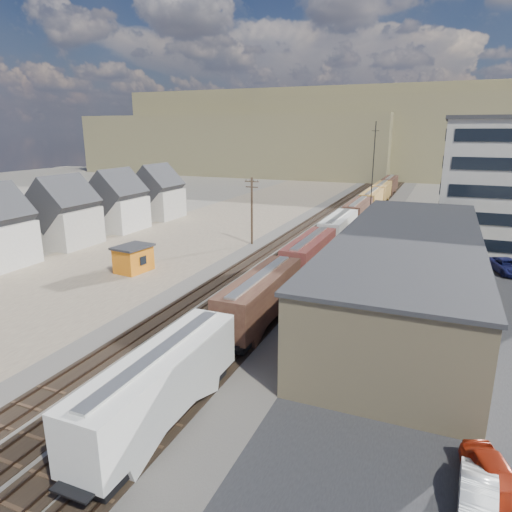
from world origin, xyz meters
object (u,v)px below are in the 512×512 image
at_px(maintenance_shed, 133,258).
at_px(parked_car_white, 478,498).
at_px(parked_car_blue, 507,266).
at_px(freight_train, 349,219).
at_px(utility_pole_north, 252,209).
at_px(parked_car_red, 495,479).

bearing_deg(maintenance_shed, parked_car_white, -33.09).
bearing_deg(parked_car_blue, freight_train, 129.03).
xyz_separation_m(utility_pole_north, maintenance_shed, (-7.89, -18.08, -3.64)).
distance_m(freight_train, parked_car_blue, 25.03).
xyz_separation_m(maintenance_shed, parked_car_red, (37.53, -22.51, -0.84)).
distance_m(utility_pole_north, parked_car_red, 50.47).
bearing_deg(parked_car_red, freight_train, 89.63).
bearing_deg(freight_train, parked_car_blue, -30.01).
distance_m(maintenance_shed, parked_car_white, 43.87).
xyz_separation_m(freight_train, parked_car_white, (16.56, -53.02, -2.06)).
height_order(utility_pole_north, parked_car_red, utility_pole_north).
bearing_deg(parked_car_blue, maintenance_shed, -179.31).
height_order(freight_train, maintenance_shed, freight_train).
distance_m(maintenance_shed, parked_car_red, 43.77).
xyz_separation_m(freight_train, maintenance_shed, (-20.18, -29.07, -1.13)).
bearing_deg(utility_pole_north, parked_car_white, -55.52).
height_order(parked_car_white, parked_car_blue, parked_car_blue).
bearing_deg(parked_car_white, maintenance_shed, 149.50).
height_order(parked_car_red, parked_car_blue, parked_car_blue).
bearing_deg(utility_pole_north, maintenance_shed, -113.56).
xyz_separation_m(parked_car_red, parked_car_white, (-0.78, -1.44, -0.09)).
height_order(maintenance_shed, parked_car_blue, maintenance_shed).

